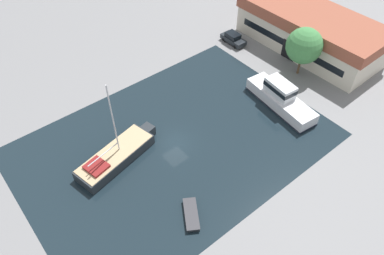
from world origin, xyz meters
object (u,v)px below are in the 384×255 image
(parked_car, at_px, (233,38))
(quay_tree_near_building, at_px, (304,46))
(small_dinghy, at_px, (191,215))
(sailboat_moored, at_px, (117,156))
(warehouse_building, at_px, (310,30))
(motor_cruiser, at_px, (280,98))

(parked_car, bearing_deg, quay_tree_near_building, 99.97)
(small_dinghy, bearing_deg, sailboat_moored, -48.06)
(quay_tree_near_building, xyz_separation_m, small_dinghy, (8.72, -27.22, -4.42))
(quay_tree_near_building, distance_m, parked_car, 12.57)
(parked_car, distance_m, small_dinghy, 32.65)
(sailboat_moored, height_order, small_dinghy, sailboat_moored)
(parked_car, bearing_deg, warehouse_building, 135.77)
(parked_car, distance_m, sailboat_moored, 28.88)
(warehouse_building, relative_size, quay_tree_near_building, 3.16)
(parked_car, height_order, sailboat_moored, sailboat_moored)
(parked_car, bearing_deg, small_dinghy, 40.06)
(sailboat_moored, xyz_separation_m, motor_cruiser, (5.51, 21.72, 0.54))
(warehouse_building, xyz_separation_m, sailboat_moored, (1.03, -35.55, -2.29))
(parked_car, relative_size, motor_cruiser, 0.40)
(sailboat_moored, distance_m, motor_cruiser, 22.42)
(warehouse_building, bearing_deg, parked_car, -136.39)
(warehouse_building, height_order, parked_car, warehouse_building)
(warehouse_building, bearing_deg, motor_cruiser, -65.77)
(warehouse_building, xyz_separation_m, small_dinghy, (12.24, -33.59, -2.77))
(sailboat_moored, height_order, motor_cruiser, sailboat_moored)
(sailboat_moored, bearing_deg, quay_tree_near_building, 72.86)
(sailboat_moored, bearing_deg, small_dinghy, -2.33)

